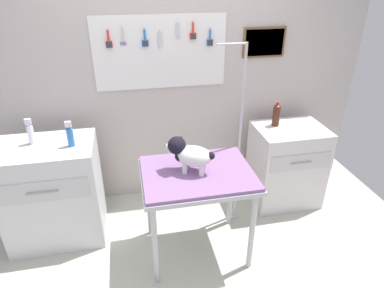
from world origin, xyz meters
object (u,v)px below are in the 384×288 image
at_px(grooming_arm, 238,146).
at_px(grooming_table, 197,181).
at_px(spray_bottle_short, 70,136).
at_px(dog, 189,154).
at_px(cabinet_right, 286,165).
at_px(soda_bottle, 276,115).
at_px(counter_left, 54,192).

bearing_deg(grooming_arm, grooming_table, -141.71).
distance_m(grooming_arm, spray_bottle_short, 1.44).
height_order(grooming_table, dog, dog).
xyz_separation_m(cabinet_right, soda_bottle, (-0.13, 0.09, 0.53)).
bearing_deg(soda_bottle, spray_bottle_short, -173.01).
xyz_separation_m(grooming_arm, dog, (-0.52, -0.34, 0.16)).
distance_m(counter_left, cabinet_right, 2.26).
height_order(grooming_table, soda_bottle, soda_bottle).
relative_size(dog, spray_bottle_short, 1.75).
distance_m(spray_bottle_short, soda_bottle, 1.91).
xyz_separation_m(counter_left, soda_bottle, (2.13, 0.18, 0.49)).
bearing_deg(spray_bottle_short, dog, -22.74).
relative_size(grooming_table, spray_bottle_short, 4.09).
distance_m(grooming_arm, cabinet_right, 0.74).
xyz_separation_m(grooming_arm, soda_bottle, (0.47, 0.27, 0.15)).
bearing_deg(spray_bottle_short, soda_bottle, 6.99).
distance_m(grooming_arm, dog, 0.64).
height_order(dog, spray_bottle_short, spray_bottle_short).
height_order(spray_bottle_short, soda_bottle, spray_bottle_short).
relative_size(counter_left, soda_bottle, 3.83).
bearing_deg(counter_left, spray_bottle_short, -11.80).
relative_size(grooming_table, counter_left, 0.95).
bearing_deg(grooming_arm, soda_bottle, 30.14).
height_order(counter_left, spray_bottle_short, spray_bottle_short).
bearing_deg(counter_left, cabinet_right, 2.23).
distance_m(grooming_table, dog, 0.25).
xyz_separation_m(grooming_arm, counter_left, (-1.65, 0.09, -0.33)).
relative_size(counter_left, cabinet_right, 1.11).
bearing_deg(grooming_table, dog, 159.73).
xyz_separation_m(dog, soda_bottle, (0.99, 0.61, -0.01)).
relative_size(grooming_arm, dog, 4.52).
height_order(dog, cabinet_right, dog).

